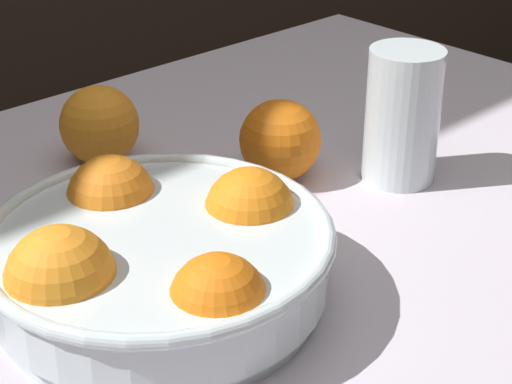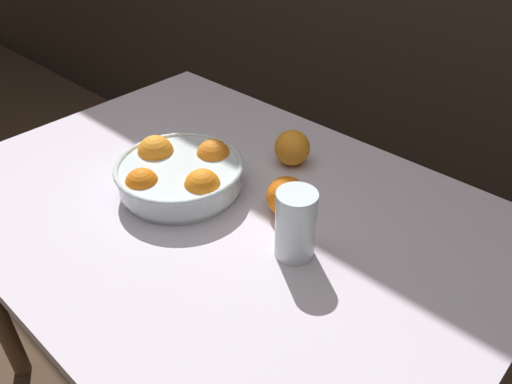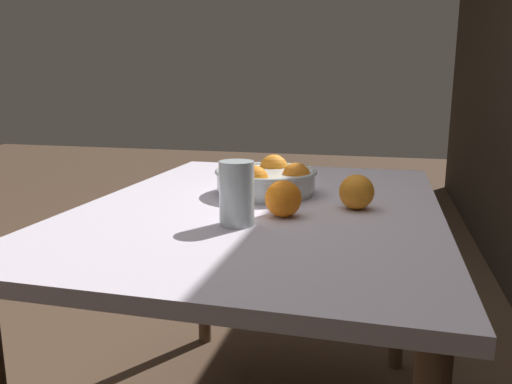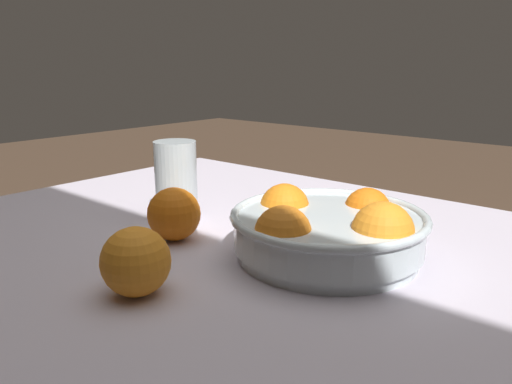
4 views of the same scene
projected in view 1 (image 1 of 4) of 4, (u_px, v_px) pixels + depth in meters
name	position (u px, v px, depth m)	size (l,w,h in m)	color
dining_table	(242.00, 321.00, 0.79)	(1.19, 0.86, 0.72)	silver
fruit_bowl	(157.00, 257.00, 0.66)	(0.28, 0.28, 0.10)	silver
juice_glass	(402.00, 120.00, 0.85)	(0.07, 0.07, 0.14)	#F4A314
orange_loose_near_bowl	(280.00, 140.00, 0.86)	(0.08, 0.08, 0.08)	orange
orange_loose_front	(100.00, 125.00, 0.89)	(0.08, 0.08, 0.08)	orange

